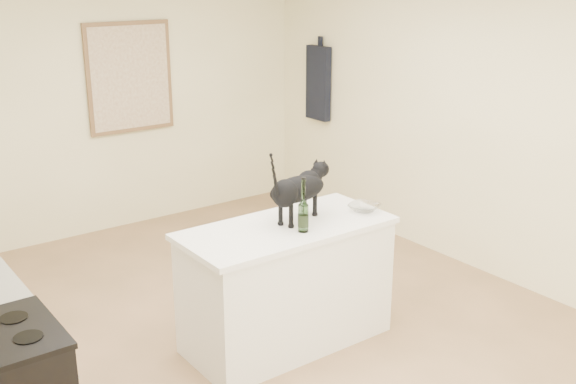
# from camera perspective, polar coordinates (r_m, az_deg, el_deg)

# --- Properties ---
(floor) EXTENTS (5.50, 5.50, 0.00)m
(floor) POSITION_cam_1_polar(r_m,az_deg,el_deg) (5.24, -2.34, -11.62)
(floor) COLOR tan
(floor) RESTS_ON ground
(wall_back) EXTENTS (4.50, 0.00, 4.50)m
(wall_back) POSITION_cam_1_polar(r_m,az_deg,el_deg) (7.13, -15.12, 6.96)
(wall_back) COLOR #FCF4C3
(wall_back) RESTS_ON ground
(wall_right) EXTENTS (0.00, 5.50, 5.50)m
(wall_right) POSITION_cam_1_polar(r_m,az_deg,el_deg) (6.24, 14.91, 5.47)
(wall_right) COLOR #FCF4C3
(wall_right) RESTS_ON ground
(island_base) EXTENTS (1.44, 0.67, 0.86)m
(island_base) POSITION_cam_1_polar(r_m,az_deg,el_deg) (4.95, -0.12, -7.87)
(island_base) COLOR white
(island_base) RESTS_ON floor
(island_top) EXTENTS (1.50, 0.70, 0.04)m
(island_top) POSITION_cam_1_polar(r_m,az_deg,el_deg) (4.77, -0.13, -3.00)
(island_top) COLOR white
(island_top) RESTS_ON island_base
(artwork_frame) EXTENTS (0.90, 0.03, 1.10)m
(artwork_frame) POSITION_cam_1_polar(r_m,az_deg,el_deg) (7.17, -12.95, 9.22)
(artwork_frame) COLOR brown
(artwork_frame) RESTS_ON wall_back
(artwork_canvas) EXTENTS (0.82, 0.00, 1.02)m
(artwork_canvas) POSITION_cam_1_polar(r_m,az_deg,el_deg) (7.16, -12.89, 9.20)
(artwork_canvas) COLOR beige
(artwork_canvas) RESTS_ON wall_back
(hanging_garment) EXTENTS (0.08, 0.34, 0.80)m
(hanging_garment) POSITION_cam_1_polar(r_m,az_deg,el_deg) (7.60, 2.52, 8.99)
(hanging_garment) COLOR black
(hanging_garment) RESTS_ON wall_right
(black_cat) EXTENTS (0.62, 0.35, 0.41)m
(black_cat) POSITION_cam_1_polar(r_m,az_deg,el_deg) (4.78, 0.78, -0.06)
(black_cat) COLOR black
(black_cat) RESTS_ON island_top
(wine_bottle) EXTENTS (0.08, 0.08, 0.33)m
(wine_bottle) POSITION_cam_1_polar(r_m,az_deg,el_deg) (4.60, 1.28, -1.34)
(wine_bottle) COLOR #255020
(wine_bottle) RESTS_ON island_top
(glass_bowl) EXTENTS (0.28, 0.28, 0.05)m
(glass_bowl) POSITION_cam_1_polar(r_m,az_deg,el_deg) (5.06, 6.34, -1.31)
(glass_bowl) COLOR silver
(glass_bowl) RESTS_ON island_top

